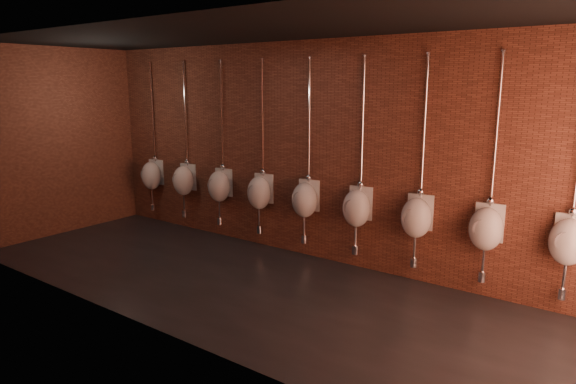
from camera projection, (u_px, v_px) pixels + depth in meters
name	position (u px, v px, depth m)	size (l,w,h in m)	color
ground	(248.00, 286.00, 6.69)	(8.50, 8.50, 0.00)	black
room_shell	(245.00, 132.00, 6.27)	(8.54, 3.04, 3.22)	black
urinal_0	(152.00, 175.00, 9.60)	(0.45, 0.40, 2.72)	silver
urinal_1	(184.00, 180.00, 9.10)	(0.45, 0.40, 2.72)	silver
urinal_2	(219.00, 185.00, 8.60)	(0.45, 0.40, 2.72)	silver
urinal_3	(260.00, 192.00, 8.09)	(0.45, 0.40, 2.72)	silver
urinal_4	(305.00, 199.00, 7.59)	(0.45, 0.40, 2.72)	silver
urinal_5	(357.00, 207.00, 7.09)	(0.45, 0.40, 2.72)	silver
urinal_6	(417.00, 217.00, 6.59)	(0.45, 0.40, 2.72)	silver
urinal_7	(486.00, 228.00, 6.08)	(0.45, 0.40, 2.72)	silver
urinal_8	(569.00, 241.00, 5.58)	(0.45, 0.40, 2.72)	silver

